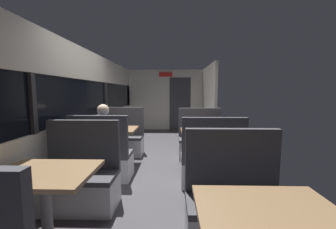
{
  "coord_description": "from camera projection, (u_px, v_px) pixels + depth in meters",
  "views": [
    {
      "loc": [
        0.3,
        -3.92,
        1.47
      ],
      "look_at": [
        0.17,
        0.93,
        0.94
      ],
      "focal_mm": 22.46,
      "sensor_mm": 36.0,
      "label": 1
    }
  ],
  "objects": [
    {
      "name": "bench_rear_aisle_facing_entry",
      "position": [
        200.0,
        143.0,
        4.68
      ],
      "size": [
        0.95,
        0.5,
        1.1
      ],
      "color": "silver",
      "rests_on": "ground_plane"
    },
    {
      "name": "carriage_end_bulkhead",
      "position": [
        167.0,
        100.0,
        8.11
      ],
      "size": [
        2.9,
        0.11,
        2.3
      ],
      "color": "beige",
      "rests_on": "ground_plane"
    },
    {
      "name": "dining_table_rear_aisle",
      "position": [
        205.0,
        136.0,
        3.95
      ],
      "size": [
        0.9,
        0.7,
        0.74
      ],
      "color": "#9E9EA3",
      "rests_on": "ground_plane"
    },
    {
      "name": "ground_plane",
      "position": [
        158.0,
        168.0,
        4.07
      ],
      "size": [
        3.3,
        9.2,
        0.02
      ],
      "primitive_type": "cube",
      "color": "#423F44"
    },
    {
      "name": "carriage_aisle_panel_right",
      "position": [
        209.0,
        101.0,
        6.89
      ],
      "size": [
        0.08,
        2.4,
        2.3
      ],
      "primitive_type": "cube",
      "color": "beige",
      "rests_on": "ground_plane"
    },
    {
      "name": "carriage_window_panel_left",
      "position": [
        81.0,
        111.0,
        3.98
      ],
      "size": [
        0.09,
        8.48,
        2.3
      ],
      "color": "beige",
      "rests_on": "ground_plane"
    },
    {
      "name": "seated_passenger",
      "position": [
        104.0,
        147.0,
        3.58
      ],
      "size": [
        0.47,
        0.55,
        1.26
      ],
      "color": "#26262D",
      "rests_on": "ground_plane"
    },
    {
      "name": "bench_mid_window_facing_end",
      "position": [
        103.0,
        160.0,
        3.53
      ],
      "size": [
        0.95,
        0.5,
        1.1
      ],
      "color": "silver",
      "rests_on": "ground_plane"
    },
    {
      "name": "dining_table_near_window",
      "position": [
        45.0,
        182.0,
        1.94
      ],
      "size": [
        0.9,
        0.7,
        0.74
      ],
      "color": "#9E9EA3",
      "rests_on": "ground_plane"
    },
    {
      "name": "bench_near_window_facing_entry",
      "position": [
        80.0,
        182.0,
        2.67
      ],
      "size": [
        0.95,
        0.5,
        1.1
      ],
      "color": "silver",
      "rests_on": "ground_plane"
    },
    {
      "name": "bench_rear_aisle_facing_end",
      "position": [
        211.0,
        165.0,
        3.29
      ],
      "size": [
        0.95,
        0.5,
        1.1
      ],
      "color": "silver",
      "rests_on": "ground_plane"
    },
    {
      "name": "dining_table_front_aisle",
      "position": [
        270.0,
        226.0,
        1.3
      ],
      "size": [
        0.9,
        0.7,
        0.74
      ],
      "color": "#9E9EA3",
      "rests_on": "ground_plane"
    },
    {
      "name": "bench_mid_window_facing_entry",
      "position": [
        123.0,
        141.0,
        4.92
      ],
      "size": [
        0.95,
        0.5,
        1.1
      ],
      "color": "silver",
      "rests_on": "ground_plane"
    },
    {
      "name": "dining_table_mid_window",
      "position": [
        114.0,
        133.0,
        4.19
      ],
      "size": [
        0.9,
        0.7,
        0.74
      ],
      "color": "#9E9EA3",
      "rests_on": "ground_plane"
    },
    {
      "name": "bench_front_aisle_facing_entry",
      "position": [
        235.0,
        210.0,
        2.03
      ],
      "size": [
        0.95,
        0.5,
        1.1
      ],
      "color": "silver",
      "rests_on": "ground_plane"
    }
  ]
}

